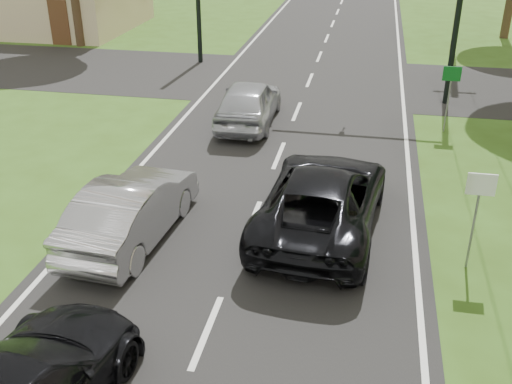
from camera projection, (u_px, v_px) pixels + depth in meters
ground at (207, 332)px, 10.49m from camera, size 140.00×140.00×0.00m
road at (289, 132)px, 19.26m from camera, size 8.00×100.00×0.01m
cross_road at (310, 80)px, 24.53m from camera, size 60.00×7.00×0.01m
dark_suv at (322, 199)px, 13.38m from camera, size 2.92×5.59×1.50m
silver_sedan at (131, 209)px, 13.01m from camera, size 1.83×4.44×1.43m
silver_suv at (249, 102)px, 19.61m from camera, size 1.82×4.36×1.47m
sign_white at (479, 198)px, 11.58m from camera, size 0.55×0.07×2.12m
sign_green at (451, 83)px, 18.57m from camera, size 0.55×0.07×2.12m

